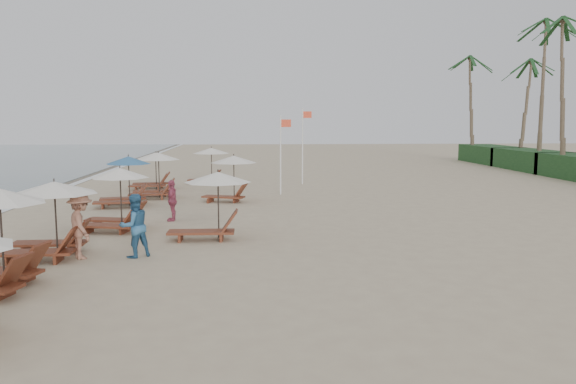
{
  "coord_description": "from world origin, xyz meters",
  "views": [
    {
      "loc": [
        -0.47,
        -13.8,
        3.93
      ],
      "look_at": [
        1.0,
        6.84,
        1.3
      ],
      "focal_mm": 35.28,
      "sensor_mm": 36.0,
      "label": 1
    }
  ],
  "objects": [
    {
      "name": "ground",
      "position": [
        0.0,
        0.0,
        0.0
      ],
      "size": [
        160.0,
        160.0,
        0.0
      ],
      "primitive_type": "plane",
      "color": "tan",
      "rests_on": "ground"
    },
    {
      "name": "lounger_station_2",
      "position": [
        -6.25,
        2.61,
        1.08
      ],
      "size": [
        2.8,
        2.42,
        2.2
      ],
      "color": "brown",
      "rests_on": "ground"
    },
    {
      "name": "lounger_station_3",
      "position": [
        -5.3,
        6.62,
        1.0
      ],
      "size": [
        2.6,
        2.36,
        2.25
      ],
      "color": "brown",
      "rests_on": "ground"
    },
    {
      "name": "lounger_station_4",
      "position": [
        -6.21,
        12.42,
        0.99
      ],
      "size": [
        2.63,
        2.3,
        2.3
      ],
      "color": "brown",
      "rests_on": "ground"
    },
    {
      "name": "lounger_station_5",
      "position": [
        -5.25,
        15.17,
        1.06
      ],
      "size": [
        2.61,
        2.14,
        2.3
      ],
      "color": "brown",
      "rests_on": "ground"
    },
    {
      "name": "lounger_station_6",
      "position": [
        -5.99,
        18.88,
        0.97
      ],
      "size": [
        2.6,
        2.13,
        2.1
      ],
      "color": "brown",
      "rests_on": "ground"
    },
    {
      "name": "inland_station_0",
      "position": [
        -1.75,
        4.81,
        1.27
      ],
      "size": [
        2.85,
        2.24,
        2.22
      ],
      "color": "brown",
      "rests_on": "ground"
    },
    {
      "name": "inland_station_1",
      "position": [
        -1.38,
        13.55,
        1.34
      ],
      "size": [
        2.78,
        2.24,
        2.22
      ],
      "color": "brown",
      "rests_on": "ground"
    },
    {
      "name": "inland_station_2",
      "position": [
        -2.93,
        21.54,
        1.39
      ],
      "size": [
        2.68,
        2.24,
        2.22
      ],
      "color": "brown",
      "rests_on": "ground"
    },
    {
      "name": "beachgoer_mid_a",
      "position": [
        -3.74,
        2.45,
        0.92
      ],
      "size": [
        1.13,
        1.09,
        1.84
      ],
      "primitive_type": "imported",
      "rotation": [
        0.0,
        0.0,
        3.78
      ],
      "color": "#2D6089",
      "rests_on": "ground"
    },
    {
      "name": "beachgoer_mid_b",
      "position": [
        -5.24,
        2.4,
        0.95
      ],
      "size": [
        1.22,
        1.41,
        1.9
      ],
      "primitive_type": "imported",
      "rotation": [
        0.0,
        0.0,
        2.09
      ],
      "color": "#98634D",
      "rests_on": "ground"
    },
    {
      "name": "beachgoer_far_a",
      "position": [
        -3.44,
        8.39,
        0.81
      ],
      "size": [
        0.46,
        0.97,
        1.62
      ],
      "primitive_type": "imported",
      "rotation": [
        0.0,
        0.0,
        4.65
      ],
      "color": "#AA445E",
      "rests_on": "ground"
    },
    {
      "name": "flag_pole_near",
      "position": [
        1.3,
        16.08,
        2.33
      ],
      "size": [
        0.59,
        0.08,
        4.17
      ],
      "color": "silver",
      "rests_on": "ground"
    },
    {
      "name": "flag_pole_far",
      "position": [
        2.94,
        20.91,
        2.58
      ],
      "size": [
        0.6,
        0.08,
        4.67
      ],
      "color": "silver",
      "rests_on": "ground"
    }
  ]
}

